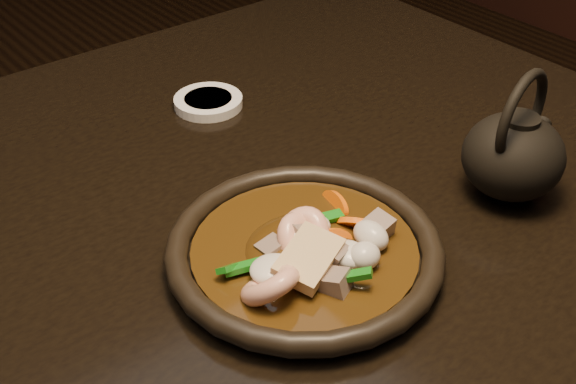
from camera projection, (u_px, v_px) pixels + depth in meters
table at (71, 317)px, 0.79m from camera, size 1.60×0.90×0.75m
plate at (304, 251)px, 0.74m from camera, size 0.29×0.29×0.03m
stirfry at (309, 250)px, 0.73m from camera, size 0.19×0.15×0.06m
soy_dish at (208, 102)px, 1.01m from camera, size 0.10×0.10×0.01m
teapot at (514, 152)px, 0.81m from camera, size 0.14×0.11×0.15m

